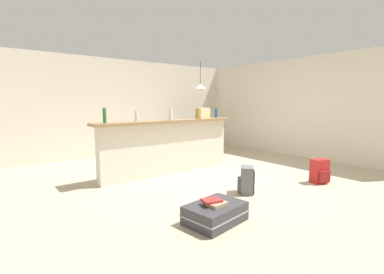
{
  "coord_description": "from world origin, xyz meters",
  "views": [
    {
      "loc": [
        -3.44,
        -3.87,
        1.4
      ],
      "look_at": [
        -0.15,
        0.31,
        0.72
      ],
      "focal_mm": 25.66,
      "sensor_mm": 36.0,
      "label": 1
    }
  ],
  "objects_px": {
    "bottle_blue": "(216,113)",
    "bottle_green": "(105,116)",
    "pendant_lamp": "(200,86)",
    "book_stack": "(215,202)",
    "bottle_amber": "(197,114)",
    "grocery_bag": "(203,113)",
    "bottle_white": "(136,116)",
    "dining_table": "(201,129)",
    "bottle_clear": "(171,114)",
    "backpack_grey": "(246,180)",
    "backpack_red": "(320,172)",
    "suitcase_flat_charcoal": "(215,213)",
    "dining_chair_near_partition": "(211,135)"
  },
  "relations": [
    {
      "from": "bottle_white",
      "to": "dining_chair_near_partition",
      "type": "relative_size",
      "value": 0.22
    },
    {
      "from": "bottle_clear",
      "to": "pendant_lamp",
      "type": "distance_m",
      "value": 2.63
    },
    {
      "from": "book_stack",
      "to": "bottle_clear",
      "type": "bearing_deg",
      "value": 68.87
    },
    {
      "from": "bottle_green",
      "to": "backpack_red",
      "type": "height_order",
      "value": "bottle_green"
    },
    {
      "from": "bottle_green",
      "to": "bottle_blue",
      "type": "height_order",
      "value": "bottle_green"
    },
    {
      "from": "bottle_green",
      "to": "backpack_red",
      "type": "distance_m",
      "value": 3.79
    },
    {
      "from": "dining_chair_near_partition",
      "to": "bottle_clear",
      "type": "bearing_deg",
      "value": -151.8
    },
    {
      "from": "backpack_red",
      "to": "backpack_grey",
      "type": "bearing_deg",
      "value": 163.09
    },
    {
      "from": "bottle_blue",
      "to": "grocery_bag",
      "type": "height_order",
      "value": "grocery_bag"
    },
    {
      "from": "suitcase_flat_charcoal",
      "to": "backpack_red",
      "type": "distance_m",
      "value": 2.5
    },
    {
      "from": "bottle_white",
      "to": "dining_table",
      "type": "xyz_separation_m",
      "value": [
        2.72,
        1.43,
        -0.51
      ]
    },
    {
      "from": "backpack_grey",
      "to": "bottle_blue",
      "type": "bearing_deg",
      "value": 60.88
    },
    {
      "from": "bottle_white",
      "to": "bottle_clear",
      "type": "bearing_deg",
      "value": -13.33
    },
    {
      "from": "grocery_bag",
      "to": "backpack_grey",
      "type": "distance_m",
      "value": 2.11
    },
    {
      "from": "bottle_amber",
      "to": "dining_table",
      "type": "relative_size",
      "value": 0.19
    },
    {
      "from": "dining_chair_near_partition",
      "to": "grocery_bag",
      "type": "bearing_deg",
      "value": -139.15
    },
    {
      "from": "bottle_clear",
      "to": "backpack_grey",
      "type": "xyz_separation_m",
      "value": [
        0.29,
        -1.63,
        -0.96
      ]
    },
    {
      "from": "bottle_blue",
      "to": "bottle_green",
      "type": "bearing_deg",
      "value": 179.18
    },
    {
      "from": "bottle_green",
      "to": "dining_chair_near_partition",
      "type": "xyz_separation_m",
      "value": [
        3.24,
        0.96,
        -0.66
      ]
    },
    {
      "from": "backpack_grey",
      "to": "backpack_red",
      "type": "relative_size",
      "value": 1.0
    },
    {
      "from": "bottle_blue",
      "to": "pendant_lamp",
      "type": "xyz_separation_m",
      "value": [
        0.77,
        1.46,
        0.67
      ]
    },
    {
      "from": "dining_chair_near_partition",
      "to": "book_stack",
      "type": "relative_size",
      "value": 3.41
    },
    {
      "from": "bottle_amber",
      "to": "book_stack",
      "type": "relative_size",
      "value": 0.77
    },
    {
      "from": "bottle_amber",
      "to": "dining_table",
      "type": "xyz_separation_m",
      "value": [
        1.39,
        1.53,
        -0.51
      ]
    },
    {
      "from": "dining_table",
      "to": "bottle_green",
      "type": "bearing_deg",
      "value": -156.09
    },
    {
      "from": "bottle_blue",
      "to": "dining_table",
      "type": "height_order",
      "value": "bottle_blue"
    },
    {
      "from": "bottle_amber",
      "to": "pendant_lamp",
      "type": "relative_size",
      "value": 0.27
    },
    {
      "from": "backpack_grey",
      "to": "bottle_amber",
      "type": "bearing_deg",
      "value": 76.77
    },
    {
      "from": "bottle_amber",
      "to": "dining_chair_near_partition",
      "type": "bearing_deg",
      "value": 37.83
    },
    {
      "from": "bottle_clear",
      "to": "grocery_bag",
      "type": "distance_m",
      "value": 0.93
    },
    {
      "from": "bottle_clear",
      "to": "backpack_red",
      "type": "xyz_separation_m",
      "value": [
        1.71,
        -2.06,
        -0.96
      ]
    },
    {
      "from": "bottle_white",
      "to": "bottle_blue",
      "type": "relative_size",
      "value": 0.99
    },
    {
      "from": "dining_table",
      "to": "suitcase_flat_charcoal",
      "type": "relative_size",
      "value": 1.27
    },
    {
      "from": "bottle_blue",
      "to": "dining_table",
      "type": "bearing_deg",
      "value": 61.0
    },
    {
      "from": "dining_chair_near_partition",
      "to": "suitcase_flat_charcoal",
      "type": "height_order",
      "value": "dining_chair_near_partition"
    },
    {
      "from": "bottle_white",
      "to": "backpack_grey",
      "type": "relative_size",
      "value": 0.48
    },
    {
      "from": "pendant_lamp",
      "to": "book_stack",
      "type": "relative_size",
      "value": 2.9
    },
    {
      "from": "bottle_amber",
      "to": "grocery_bag",
      "type": "relative_size",
      "value": 0.81
    },
    {
      "from": "dining_chair_near_partition",
      "to": "backpack_grey",
      "type": "height_order",
      "value": "dining_chair_near_partition"
    },
    {
      "from": "bottle_white",
      "to": "grocery_bag",
      "type": "distance_m",
      "value": 1.56
    },
    {
      "from": "bottle_white",
      "to": "grocery_bag",
      "type": "bearing_deg",
      "value": -0.51
    },
    {
      "from": "bottle_blue",
      "to": "backpack_grey",
      "type": "xyz_separation_m",
      "value": [
        -0.95,
        -1.71,
        -0.95
      ]
    },
    {
      "from": "suitcase_flat_charcoal",
      "to": "bottle_blue",
      "type": "bearing_deg",
      "value": 46.97
    },
    {
      "from": "bottle_green",
      "to": "bottle_clear",
      "type": "xyz_separation_m",
      "value": [
        1.23,
        -0.12,
        -0.01
      ]
    },
    {
      "from": "dining_table",
      "to": "book_stack",
      "type": "xyz_separation_m",
      "value": [
        -2.9,
        -3.7,
        -0.39
      ]
    },
    {
      "from": "bottle_blue",
      "to": "backpack_red",
      "type": "relative_size",
      "value": 0.49
    },
    {
      "from": "bottle_amber",
      "to": "book_stack",
      "type": "bearing_deg",
      "value": -124.78
    },
    {
      "from": "backpack_grey",
      "to": "bottle_clear",
      "type": "bearing_deg",
      "value": 100.18
    },
    {
      "from": "bottle_white",
      "to": "dining_table",
      "type": "relative_size",
      "value": 0.18
    },
    {
      "from": "bottle_green",
      "to": "bottle_amber",
      "type": "height_order",
      "value": "bottle_green"
    }
  ]
}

